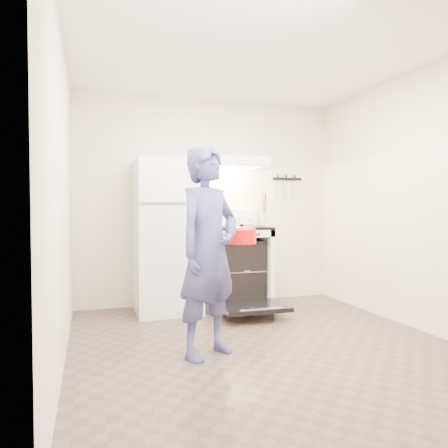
{
  "coord_description": "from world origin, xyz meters",
  "views": [
    {
      "loc": [
        -1.41,
        -3.41,
        1.16
      ],
      "look_at": [
        -0.05,
        1.0,
        1.0
      ],
      "focal_mm": 35.0,
      "sensor_mm": 36.0,
      "label": 1
    }
  ],
  "objects_px": {
    "tea_kettle": "(209,215)",
    "person": "(208,251)",
    "stove_body": "(235,268)",
    "dutch_oven": "(242,237)",
    "refrigerator": "(167,236)"
  },
  "relations": [
    {
      "from": "dutch_oven",
      "to": "refrigerator",
      "type": "bearing_deg",
      "value": 110.27
    },
    {
      "from": "stove_body",
      "to": "refrigerator",
      "type": "bearing_deg",
      "value": -178.23
    },
    {
      "from": "tea_kettle",
      "to": "person",
      "type": "bearing_deg",
      "value": -105.23
    },
    {
      "from": "stove_body",
      "to": "person",
      "type": "bearing_deg",
      "value": -115.37
    },
    {
      "from": "stove_body",
      "to": "person",
      "type": "distance_m",
      "value": 1.78
    },
    {
      "from": "stove_body",
      "to": "tea_kettle",
      "type": "bearing_deg",
      "value": 149.63
    },
    {
      "from": "refrigerator",
      "to": "dutch_oven",
      "type": "distance_m",
      "value": 1.31
    },
    {
      "from": "refrigerator",
      "to": "stove_body",
      "type": "distance_m",
      "value": 0.9
    },
    {
      "from": "stove_body",
      "to": "dutch_oven",
      "type": "height_order",
      "value": "dutch_oven"
    },
    {
      "from": "tea_kettle",
      "to": "dutch_oven",
      "type": "xyz_separation_m",
      "value": [
        -0.08,
        -1.41,
        -0.18
      ]
    },
    {
      "from": "dutch_oven",
      "to": "tea_kettle",
      "type": "bearing_deg",
      "value": 86.68
    },
    {
      "from": "refrigerator",
      "to": "stove_body",
      "type": "xyz_separation_m",
      "value": [
        0.81,
        0.02,
        -0.39
      ]
    },
    {
      "from": "refrigerator",
      "to": "tea_kettle",
      "type": "height_order",
      "value": "refrigerator"
    },
    {
      "from": "stove_body",
      "to": "person",
      "type": "relative_size",
      "value": 0.55
    },
    {
      "from": "tea_kettle",
      "to": "person",
      "type": "height_order",
      "value": "person"
    }
  ]
}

